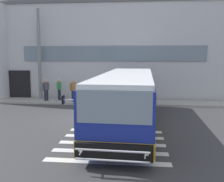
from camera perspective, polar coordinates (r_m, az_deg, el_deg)
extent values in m
cube|color=#353538|center=(14.79, -6.16, -6.14)|extent=(80.00, 90.00, 0.02)
cube|color=silver|center=(8.85, -1.32, -15.86)|extent=(4.40, 0.36, 0.01)
cube|color=silver|center=(9.67, -0.64, -13.73)|extent=(4.40, 0.36, 0.01)
cube|color=silver|center=(10.51, -0.08, -11.93)|extent=(4.40, 0.36, 0.01)
cube|color=silver|center=(11.36, 0.40, -10.40)|extent=(4.40, 0.36, 0.01)
cube|color=silver|center=(12.21, 0.80, -9.08)|extent=(4.40, 0.36, 0.01)
cube|color=#B7B7BC|center=(26.21, -0.80, 8.58)|extent=(20.62, 12.00, 7.76)
cube|color=#56565B|center=(26.56, -0.81, 17.30)|extent=(20.82, 12.20, 0.30)
cube|color=black|center=(22.39, -20.25, 1.34)|extent=(1.80, 0.16, 2.40)
cube|color=slate|center=(20.10, 0.06, 8.56)|extent=(14.62, 0.10, 1.20)
cube|color=#9E9B93|center=(19.39, -3.23, -2.49)|extent=(24.62, 2.00, 0.15)
cylinder|color=slate|center=(20.95, -16.27, 7.99)|extent=(0.28, 0.28, 7.13)
cube|color=navy|center=(13.02, 3.50, -1.59)|extent=(2.94, 10.79, 2.15)
cube|color=#F2AD19|center=(13.17, 3.47, -5.03)|extent=(2.98, 10.84, 0.55)
cube|color=silver|center=(12.88, 3.55, 3.57)|extent=(2.83, 10.59, 0.20)
cube|color=gray|center=(7.72, 0.48, -3.64)|extent=(2.35, 0.21, 1.05)
cube|color=gray|center=(13.21, 9.23, 0.65)|extent=(0.39, 9.50, 0.95)
cube|color=gray|center=(13.40, -1.91, 0.85)|extent=(0.39, 9.50, 0.95)
cube|color=black|center=(7.65, 0.48, -1.04)|extent=(2.15, 0.18, 0.28)
cube|color=black|center=(7.99, 0.34, -13.68)|extent=(2.46, 0.29, 0.52)
sphere|color=beige|center=(7.89, 7.93, -13.90)|extent=(0.18, 0.18, 0.18)
sphere|color=beige|center=(8.14, -7.06, -13.18)|extent=(0.18, 0.18, 0.18)
cylinder|color=#B7B7BF|center=(8.20, -9.75, -2.00)|extent=(0.40, 0.06, 0.05)
cube|color=black|center=(8.27, -11.07, -1.96)|extent=(0.05, 0.20, 0.28)
cylinder|color=black|center=(9.75, 8.82, -10.55)|extent=(0.34, 1.01, 1.00)
cylinder|color=black|center=(9.98, -5.01, -10.04)|extent=(0.34, 1.01, 1.00)
cylinder|color=black|center=(15.27, 8.51, -3.78)|extent=(0.34, 1.01, 1.00)
cylinder|color=black|center=(15.42, -0.27, -3.58)|extent=(0.34, 1.01, 1.00)
cylinder|color=black|center=(16.54, 8.47, -2.88)|extent=(0.34, 1.01, 1.00)
cylinder|color=black|center=(16.68, 0.37, -2.70)|extent=(0.34, 1.01, 1.00)
cylinder|color=#B7B7BF|center=(7.70, -0.04, -15.58)|extent=(2.25, 0.14, 0.06)
cylinder|color=#B7B7BF|center=(7.59, -0.04, -13.50)|extent=(2.25, 0.14, 0.06)
cylinder|color=#B7B7BF|center=(7.77, 7.55, -14.25)|extent=(0.07, 0.50, 0.05)
cylinder|color=#B7B7BF|center=(8.01, -6.95, -13.54)|extent=(0.07, 0.50, 0.05)
cylinder|color=#1E2338|center=(20.11, -14.52, -0.92)|extent=(0.15, 0.15, 0.85)
cylinder|color=#1E2338|center=(20.00, -15.00, -0.98)|extent=(0.15, 0.15, 0.85)
cube|color=#4C4751|center=(19.96, -14.83, 1.08)|extent=(0.40, 0.44, 0.58)
sphere|color=tan|center=(19.91, -14.87, 2.28)|extent=(0.23, 0.23, 0.23)
cylinder|color=#4C4751|center=(20.10, -14.23, 1.01)|extent=(0.09, 0.09, 0.55)
cylinder|color=#4C4751|center=(19.83, -15.43, 0.87)|extent=(0.09, 0.09, 0.55)
cube|color=navy|center=(20.10, -15.09, 1.06)|extent=(0.32, 0.35, 0.44)
cylinder|color=#1E2338|center=(20.06, -11.78, -0.85)|extent=(0.15, 0.15, 0.85)
cylinder|color=#1E2338|center=(20.24, -12.04, -0.78)|extent=(0.15, 0.15, 0.85)
cube|color=#338C4C|center=(20.06, -11.96, 1.21)|extent=(0.42, 0.42, 0.58)
sphere|color=tan|center=(20.02, -12.00, 2.40)|extent=(0.23, 0.23, 0.23)
cylinder|color=#338C4C|center=(19.84, -11.63, 1.00)|extent=(0.09, 0.09, 0.55)
cylinder|color=#338C4C|center=(20.29, -12.28, 1.13)|extent=(0.09, 0.09, 0.55)
cylinder|color=#1E2338|center=(19.44, -8.44, -1.04)|extent=(0.15, 0.15, 0.85)
cylinder|color=#1E2338|center=(19.37, -9.00, -1.09)|extent=(0.15, 0.15, 0.85)
cube|color=#996633|center=(19.31, -8.76, 1.03)|extent=(0.44, 0.39, 0.58)
sphere|color=tan|center=(19.26, -8.79, 2.27)|extent=(0.23, 0.23, 0.23)
cylinder|color=#996633|center=(19.39, -8.06, 0.93)|extent=(0.09, 0.09, 0.55)
cylinder|color=#996633|center=(19.23, -9.46, 0.84)|extent=(0.09, 0.09, 0.55)
cylinder|color=yellow|center=(17.98, 0.61, -2.09)|extent=(0.18, 0.18, 0.90)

